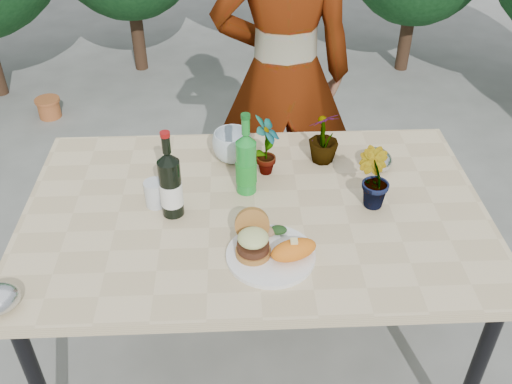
{
  "coord_description": "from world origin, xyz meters",
  "views": [
    {
      "loc": [
        -0.06,
        -1.54,
        1.98
      ],
      "look_at": [
        0.0,
        -0.08,
        0.88
      ],
      "focal_mm": 40.0,
      "sensor_mm": 36.0,
      "label": 1
    }
  ],
  "objects_px": {
    "patio_table": "(255,221)",
    "wine_bottle": "(171,185)",
    "dinner_plate": "(271,255)",
    "person": "(283,76)"
  },
  "relations": [
    {
      "from": "patio_table",
      "to": "dinner_plate",
      "type": "xyz_separation_m",
      "value": [
        0.04,
        -0.25,
        0.06
      ]
    },
    {
      "from": "dinner_plate",
      "to": "person",
      "type": "distance_m",
      "value": 1.05
    },
    {
      "from": "dinner_plate",
      "to": "person",
      "type": "relative_size",
      "value": 0.16
    },
    {
      "from": "patio_table",
      "to": "dinner_plate",
      "type": "height_order",
      "value": "dinner_plate"
    },
    {
      "from": "patio_table",
      "to": "wine_bottle",
      "type": "relative_size",
      "value": 4.98
    },
    {
      "from": "patio_table",
      "to": "person",
      "type": "bearing_deg",
      "value": 78.59
    },
    {
      "from": "dinner_plate",
      "to": "wine_bottle",
      "type": "height_order",
      "value": "wine_bottle"
    },
    {
      "from": "dinner_plate",
      "to": "person",
      "type": "bearing_deg",
      "value": 83.35
    },
    {
      "from": "patio_table",
      "to": "dinner_plate",
      "type": "bearing_deg",
      "value": -81.11
    },
    {
      "from": "dinner_plate",
      "to": "wine_bottle",
      "type": "distance_m",
      "value": 0.41
    }
  ]
}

